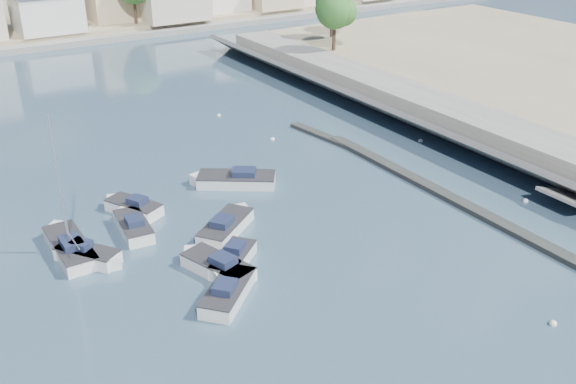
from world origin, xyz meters
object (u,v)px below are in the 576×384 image
object	(u,v)px
motorboat_d	(232,262)
motorboat_g	(91,256)
motorboat_b	(230,290)
motorboat_c	(232,180)
motorboat_a	(215,266)
motorboat_f	(132,207)
motorboat_h	(228,226)
sailboat	(69,246)
motorboat_e	(133,226)

from	to	relation	value
motorboat_d	motorboat_g	distance (m)	8.37
motorboat_b	motorboat_c	distance (m)	14.19
motorboat_a	motorboat_d	bearing A→B (deg)	-7.78
motorboat_a	motorboat_f	world-z (taller)	same
motorboat_b	motorboat_f	world-z (taller)	same
motorboat_d	motorboat_h	distance (m)	4.40
motorboat_a	sailboat	distance (m)	9.30
motorboat_d	motorboat_h	bearing A→B (deg)	65.78
motorboat_e	motorboat_g	bearing A→B (deg)	-146.27
motorboat_a	motorboat_c	distance (m)	11.70
motorboat_b	sailboat	bearing A→B (deg)	122.96
motorboat_h	motorboat_a	bearing A→B (deg)	-126.08
motorboat_b	sailboat	world-z (taller)	sailboat
motorboat_b	sailboat	distance (m)	11.10
motorboat_a	motorboat_d	world-z (taller)	same
motorboat_d	motorboat_e	distance (m)	7.97
motorboat_a	motorboat_f	xyz separation A→B (m)	(-1.48, 9.62, -0.00)
motorboat_c	motorboat_d	size ratio (longest dim) A/B	1.50
motorboat_d	sailboat	distance (m)	10.13
sailboat	motorboat_c	bearing A→B (deg)	13.88
motorboat_b	motorboat_g	world-z (taller)	same
motorboat_a	motorboat_g	xyz separation A→B (m)	(-5.71, 4.84, 0.00)
sailboat	motorboat_g	bearing A→B (deg)	-67.70
motorboat_a	motorboat_h	bearing A→B (deg)	53.92
motorboat_c	motorboat_h	xyz separation A→B (m)	(-3.51, -5.97, -0.00)
motorboat_g	sailboat	world-z (taller)	sailboat
motorboat_c	motorboat_e	size ratio (longest dim) A/B	1.25
motorboat_d	motorboat_b	bearing A→B (deg)	-120.24
motorboat_a	motorboat_b	bearing A→B (deg)	-99.34
motorboat_e	motorboat_h	xyz separation A→B (m)	(5.14, -3.23, 0.00)
motorboat_a	motorboat_e	distance (m)	7.47
motorboat_b	motorboat_a	bearing A→B (deg)	80.66
motorboat_a	sailboat	bearing A→B (deg)	134.07
motorboat_h	sailboat	world-z (taller)	sailboat
motorboat_d	motorboat_f	bearing A→B (deg)	104.35
motorboat_e	motorboat_h	bearing A→B (deg)	-32.13
motorboat_b	motorboat_h	bearing A→B (deg)	63.40
sailboat	motorboat_a	bearing A→B (deg)	-45.93
motorboat_a	motorboat_h	size ratio (longest dim) A/B	1.04
motorboat_h	motorboat_c	bearing A→B (deg)	59.57
motorboat_c	motorboat_f	xyz separation A→B (m)	(-7.81, -0.22, -0.00)
motorboat_f	sailboat	size ratio (longest dim) A/B	0.48
motorboat_a	motorboat_c	size ratio (longest dim) A/B	0.86
motorboat_a	motorboat_b	distance (m)	2.66
motorboat_g	motorboat_h	bearing A→B (deg)	-6.42
motorboat_h	sailboat	xyz separation A→B (m)	(-9.29, 2.81, 0.04)
motorboat_f	sailboat	world-z (taller)	sailboat
motorboat_a	sailboat	world-z (taller)	sailboat
motorboat_b	motorboat_d	bearing A→B (deg)	59.76
motorboat_c	motorboat_d	distance (m)	11.31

